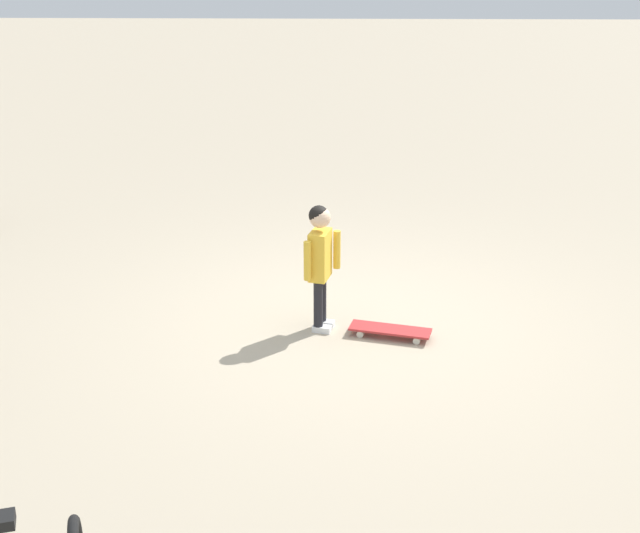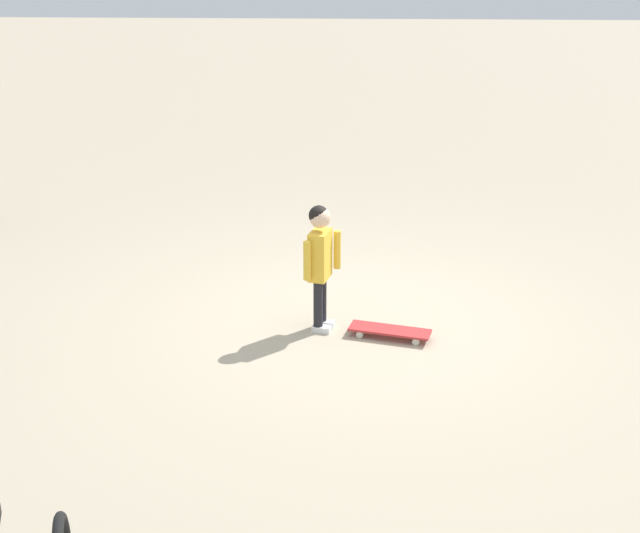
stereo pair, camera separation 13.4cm
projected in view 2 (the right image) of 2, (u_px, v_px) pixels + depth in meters
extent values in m
plane|color=tan|center=(352.00, 320.00, 7.42)|extent=(50.00, 50.00, 0.00)
cylinder|color=black|center=(322.00, 299.00, 7.24)|extent=(0.08, 0.08, 0.42)
cube|color=white|center=(325.00, 323.00, 7.31)|extent=(0.16, 0.11, 0.05)
cylinder|color=black|center=(318.00, 304.00, 7.14)|extent=(0.08, 0.08, 0.42)
cube|color=white|center=(322.00, 329.00, 7.21)|extent=(0.16, 0.11, 0.05)
cube|color=gold|center=(320.00, 255.00, 7.04)|extent=(0.19, 0.27, 0.40)
cylinder|color=gold|center=(337.00, 250.00, 7.15)|extent=(0.06, 0.06, 0.32)
cylinder|color=gold|center=(307.00, 261.00, 6.92)|extent=(0.06, 0.06, 0.32)
sphere|color=beige|center=(320.00, 217.00, 6.93)|extent=(0.17, 0.17, 0.17)
sphere|color=black|center=(319.00, 215.00, 6.92)|extent=(0.16, 0.16, 0.16)
cube|color=#B22D2D|center=(390.00, 330.00, 7.10)|extent=(0.68, 0.34, 0.02)
cube|color=#B7B7BC|center=(418.00, 335.00, 7.04)|extent=(0.06, 0.11, 0.02)
cube|color=#B7B7BC|center=(362.00, 328.00, 7.16)|extent=(0.06, 0.11, 0.02)
cylinder|color=beige|center=(419.00, 334.00, 7.12)|extent=(0.06, 0.04, 0.06)
cylinder|color=beige|center=(416.00, 342.00, 6.98)|extent=(0.06, 0.04, 0.06)
cylinder|color=beige|center=(364.00, 327.00, 7.24)|extent=(0.06, 0.04, 0.06)
cylinder|color=beige|center=(360.00, 334.00, 7.11)|extent=(0.06, 0.04, 0.06)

